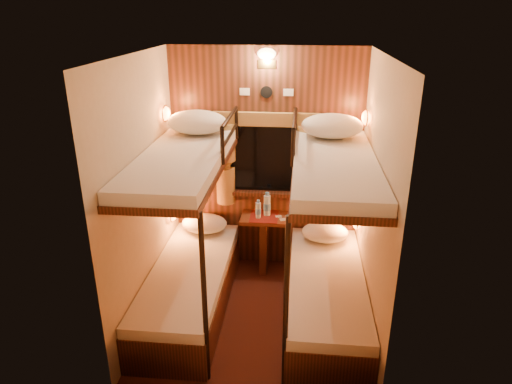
# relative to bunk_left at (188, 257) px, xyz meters

# --- Properties ---
(floor) EXTENTS (2.10, 2.10, 0.00)m
(floor) POSITION_rel_bunk_left_xyz_m (0.65, -0.07, -0.56)
(floor) COLOR #350E0E
(floor) RESTS_ON ground
(ceiling) EXTENTS (2.10, 2.10, 0.00)m
(ceiling) POSITION_rel_bunk_left_xyz_m (0.65, -0.07, 1.84)
(ceiling) COLOR silver
(ceiling) RESTS_ON wall_back
(wall_back) EXTENTS (2.40, 0.00, 2.40)m
(wall_back) POSITION_rel_bunk_left_xyz_m (0.65, 0.98, 0.64)
(wall_back) COLOR #C6B293
(wall_back) RESTS_ON floor
(wall_front) EXTENTS (2.40, 0.00, 2.40)m
(wall_front) POSITION_rel_bunk_left_xyz_m (0.65, -1.12, 0.64)
(wall_front) COLOR #C6B293
(wall_front) RESTS_ON floor
(wall_left) EXTENTS (0.00, 2.40, 2.40)m
(wall_left) POSITION_rel_bunk_left_xyz_m (-0.35, -0.07, 0.64)
(wall_left) COLOR #C6B293
(wall_left) RESTS_ON floor
(wall_right) EXTENTS (0.00, 2.40, 2.40)m
(wall_right) POSITION_rel_bunk_left_xyz_m (1.65, -0.07, 0.64)
(wall_right) COLOR #C6B293
(wall_right) RESTS_ON floor
(back_panel) EXTENTS (2.00, 0.03, 2.40)m
(back_panel) POSITION_rel_bunk_left_xyz_m (0.65, 0.97, 0.64)
(back_panel) COLOR black
(back_panel) RESTS_ON floor
(bunk_left) EXTENTS (0.72, 1.90, 1.82)m
(bunk_left) POSITION_rel_bunk_left_xyz_m (0.00, 0.00, 0.00)
(bunk_left) COLOR black
(bunk_left) RESTS_ON floor
(bunk_right) EXTENTS (0.72, 1.90, 1.82)m
(bunk_right) POSITION_rel_bunk_left_xyz_m (1.30, 0.00, 0.00)
(bunk_right) COLOR black
(bunk_right) RESTS_ON floor
(window) EXTENTS (1.00, 0.12, 0.79)m
(window) POSITION_rel_bunk_left_xyz_m (0.65, 0.94, 0.62)
(window) COLOR black
(window) RESTS_ON back_panel
(curtains) EXTENTS (1.10, 0.22, 1.00)m
(curtains) POSITION_rel_bunk_left_xyz_m (0.65, 0.90, 0.71)
(curtains) COLOR olive
(curtains) RESTS_ON back_panel
(back_fixtures) EXTENTS (0.54, 0.09, 0.48)m
(back_fixtures) POSITION_rel_bunk_left_xyz_m (0.65, 0.93, 1.69)
(back_fixtures) COLOR black
(back_fixtures) RESTS_ON back_panel
(reading_lamps) EXTENTS (2.00, 0.20, 1.25)m
(reading_lamps) POSITION_rel_bunk_left_xyz_m (0.65, 0.63, 0.68)
(reading_lamps) COLOR orange
(reading_lamps) RESTS_ON wall_left
(table) EXTENTS (0.50, 0.34, 0.66)m
(table) POSITION_rel_bunk_left_xyz_m (0.65, 0.78, -0.14)
(table) COLOR #632D16
(table) RESTS_ON floor
(bottle_left) EXTENTS (0.06, 0.06, 0.21)m
(bottle_left) POSITION_rel_bunk_left_xyz_m (0.59, 0.74, 0.18)
(bottle_left) COLOR #99BFE5
(bottle_left) RESTS_ON table
(bottle_right) EXTENTS (0.08, 0.08, 0.27)m
(bottle_right) POSITION_rel_bunk_left_xyz_m (0.68, 0.81, 0.21)
(bottle_right) COLOR #99BFE5
(bottle_right) RESTS_ON table
(sachet_a) EXTENTS (0.09, 0.08, 0.01)m
(sachet_a) POSITION_rel_bunk_left_xyz_m (0.86, 0.72, 0.09)
(sachet_a) COLOR silver
(sachet_a) RESTS_ON table
(sachet_b) EXTENTS (0.08, 0.07, 0.01)m
(sachet_b) POSITION_rel_bunk_left_xyz_m (0.80, 0.79, 0.09)
(sachet_b) COLOR silver
(sachet_b) RESTS_ON table
(pillow_lower_left) EXTENTS (0.49, 0.35, 0.19)m
(pillow_lower_left) POSITION_rel_bunk_left_xyz_m (-0.00, 0.74, -0.00)
(pillow_lower_left) COLOR white
(pillow_lower_left) RESTS_ON bunk_left
(pillow_lower_right) EXTENTS (0.49, 0.35, 0.19)m
(pillow_lower_right) POSITION_rel_bunk_left_xyz_m (1.30, 0.66, -0.01)
(pillow_lower_right) COLOR white
(pillow_lower_right) RESTS_ON bunk_right
(pillow_upper_left) EXTENTS (0.59, 0.42, 0.23)m
(pillow_upper_left) POSITION_rel_bunk_left_xyz_m (-0.00, 0.62, 1.14)
(pillow_upper_left) COLOR white
(pillow_upper_left) RESTS_ON bunk_left
(pillow_upper_right) EXTENTS (0.58, 0.42, 0.23)m
(pillow_upper_right) POSITION_rel_bunk_left_xyz_m (1.30, 0.60, 1.14)
(pillow_upper_right) COLOR white
(pillow_upper_right) RESTS_ON bunk_right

